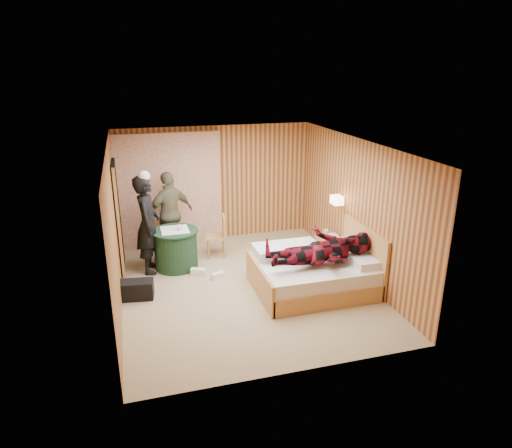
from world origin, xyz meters
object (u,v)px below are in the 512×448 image
object	(u,v)px
nightstand	(328,248)
round_table	(176,248)
wall_lamp	(337,200)
woman_standing	(148,225)
chair_near	(219,233)
man_at_table	(170,214)
duffel_bag	(137,290)
bed	(314,272)
man_on_bed	(322,242)
chair_far	(170,229)

from	to	relation	value
nightstand	round_table	xyz separation A→B (m)	(-2.94, 0.47, 0.13)
wall_lamp	woman_standing	world-z (taller)	woman_standing
round_table	woman_standing	size ratio (longest dim) A/B	0.47
chair_near	nightstand	bearing A→B (deg)	77.21
chair_near	man_at_table	bearing A→B (deg)	-105.23
duffel_bag	woman_standing	xyz separation A→B (m)	(0.30, 1.05, 0.77)
chair_near	woman_standing	xyz separation A→B (m)	(-1.40, -0.34, 0.43)
bed	man_at_table	distance (m)	3.20
wall_lamp	man_at_table	size ratio (longest dim) A/B	0.15
bed	nightstand	size ratio (longest dim) A/B	3.77
round_table	man_on_bed	xyz separation A→B (m)	(2.21, -1.77, 0.57)
nightstand	wall_lamp	bearing A→B (deg)	-77.51
round_table	duffel_bag	size ratio (longest dim) A/B	1.58
chair_near	woman_standing	size ratio (longest dim) A/B	0.46
round_table	chair_near	bearing A→B (deg)	19.65
wall_lamp	round_table	distance (m)	3.19
man_on_bed	round_table	bearing A→B (deg)	141.43
bed	chair_far	size ratio (longest dim) A/B	2.12
duffel_bag	round_table	bearing A→B (deg)	61.72
chair_far	man_at_table	xyz separation A→B (m)	(0.03, 0.05, 0.32)
bed	round_table	distance (m)	2.68
chair_far	chair_near	bearing A→B (deg)	-43.04
chair_near	duffel_bag	size ratio (longest dim) A/B	1.56
wall_lamp	man_on_bed	bearing A→B (deg)	-125.14
chair_near	duffel_bag	bearing A→B (deg)	-42.06
nightstand	man_at_table	xyz separation A→B (m)	(-2.94, 1.20, 0.60)
duffel_bag	wall_lamp	bearing A→B (deg)	14.17
woman_standing	man_at_table	distance (m)	0.89
duffel_bag	man_on_bed	distance (m)	3.18
wall_lamp	chair_far	distance (m)	3.39
bed	man_on_bed	xyz separation A→B (m)	(0.02, -0.23, 0.65)
nightstand	man_on_bed	bearing A→B (deg)	-119.44
wall_lamp	duffel_bag	xyz separation A→B (m)	(-3.77, -0.40, -1.14)
wall_lamp	nightstand	world-z (taller)	wall_lamp
man_on_bed	man_at_table	bearing A→B (deg)	131.58
chair_near	bed	bearing A→B (deg)	43.08
chair_far	round_table	bearing A→B (deg)	-109.66
bed	woman_standing	distance (m)	3.14
duffel_bag	man_on_bed	size ratio (longest dim) A/B	0.31
bed	nightstand	world-z (taller)	bed
man_at_table	duffel_bag	bearing A→B (deg)	42.20
nightstand	duffel_bag	xyz separation A→B (m)	(-3.73, -0.59, -0.11)
chair_near	man_on_bed	bearing A→B (deg)	40.54
bed	duffel_bag	world-z (taller)	bed
man_on_bed	woman_standing	bearing A→B (deg)	147.04
round_table	chair_far	size ratio (longest dim) A/B	0.94
bed	round_table	bearing A→B (deg)	144.92
man_at_table	man_on_bed	size ratio (longest dim) A/B	0.97
round_table	bed	bearing A→B (deg)	-35.08
chair_near	man_at_table	xyz separation A→B (m)	(-0.91, 0.40, 0.37)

